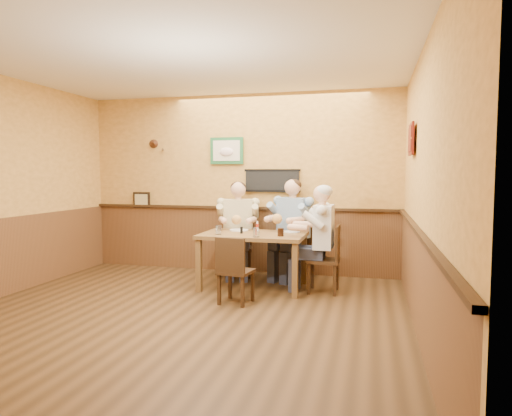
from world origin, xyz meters
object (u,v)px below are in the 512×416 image
at_px(cola_tumbler, 281,232).
at_px(hot_sauce_bottle, 257,228).
at_px(dining_table, 253,240).
at_px(diner_tan_shirt, 238,234).
at_px(water_glass_left, 219,230).
at_px(chair_back_right, 293,247).
at_px(chair_back_left, 238,246).
at_px(diner_white_elder, 324,244).
at_px(water_glass_mid, 256,232).
at_px(diner_blue_polo, 293,234).
at_px(salt_shaker, 242,230).
at_px(chair_right_end, 323,259).
at_px(pepper_shaker, 242,230).
at_px(chair_near_side, 236,270).

relative_size(cola_tumbler, hot_sauce_bottle, 0.66).
distance_m(dining_table, diner_tan_shirt, 0.77).
bearing_deg(hot_sauce_bottle, water_glass_left, -166.37).
relative_size(dining_table, chair_back_right, 1.51).
bearing_deg(chair_back_left, diner_white_elder, -38.55).
height_order(water_glass_mid, hot_sauce_bottle, hot_sauce_bottle).
xyz_separation_m(chair_back_right, water_glass_mid, (-0.30, -1.04, 0.35)).
bearing_deg(diner_blue_polo, dining_table, -100.97).
bearing_deg(dining_table, diner_blue_polo, 58.49).
bearing_deg(salt_shaker, water_glass_mid, -48.97).
bearing_deg(salt_shaker, diner_blue_polo, 49.80).
relative_size(chair_right_end, pepper_shaker, 9.69).
bearing_deg(chair_back_right, dining_table, -100.97).
height_order(chair_back_left, diner_white_elder, diner_white_elder).
bearing_deg(water_glass_left, pepper_shaker, 32.67).
relative_size(dining_table, pepper_shaker, 15.28).
bearing_deg(diner_white_elder, diner_blue_polo, -141.90).
bearing_deg(chair_back_left, cola_tumbler, -58.81).
distance_m(chair_back_left, diner_blue_polo, 0.86).
height_order(salt_shaker, pepper_shaker, pepper_shaker).
xyz_separation_m(diner_blue_polo, salt_shaker, (-0.59, -0.70, 0.13)).
xyz_separation_m(diner_white_elder, pepper_shaker, (-1.10, -0.05, 0.16)).
height_order(diner_blue_polo, cola_tumbler, diner_blue_polo).
bearing_deg(cola_tumbler, chair_back_left, 134.36).
height_order(diner_white_elder, water_glass_left, diner_white_elder).
xyz_separation_m(diner_blue_polo, hot_sauce_bottle, (-0.35, -0.80, 0.17)).
relative_size(water_glass_left, water_glass_mid, 0.98).
bearing_deg(hot_sauce_bottle, diner_tan_shirt, 122.98).
relative_size(diner_white_elder, salt_shaker, 16.11).
bearing_deg(chair_right_end, chair_back_right, -141.90).
distance_m(cola_tumbler, hot_sauce_bottle, 0.35).
distance_m(chair_back_left, chair_near_side, 1.47).
bearing_deg(diner_blue_polo, chair_right_end, -32.50).
relative_size(diner_blue_polo, diner_white_elder, 1.05).
height_order(water_glass_mid, salt_shaker, water_glass_mid).
distance_m(diner_tan_shirt, hot_sauce_bottle, 0.91).
xyz_separation_m(diner_tan_shirt, cola_tumbler, (0.82, -0.84, 0.16)).
bearing_deg(chair_right_end, diner_white_elder, 180.00).
height_order(chair_back_right, pepper_shaker, chair_back_right).
height_order(diner_tan_shirt, cola_tumbler, diner_tan_shirt).
xyz_separation_m(chair_right_end, pepper_shaker, (-1.10, -0.05, 0.35)).
bearing_deg(salt_shaker, pepper_shaker, -77.22).
height_order(water_glass_left, cola_tumbler, water_glass_left).
bearing_deg(diner_blue_polo, chair_back_left, -156.09).
distance_m(water_glass_left, cola_tumbler, 0.84).
bearing_deg(chair_back_right, diner_white_elder, -32.50).
relative_size(chair_near_side, cola_tumbler, 7.70).
relative_size(chair_near_side, hot_sauce_bottle, 5.04).
distance_m(diner_tan_shirt, diner_blue_polo, 0.84).
height_order(chair_right_end, cola_tumbler, chair_right_end).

